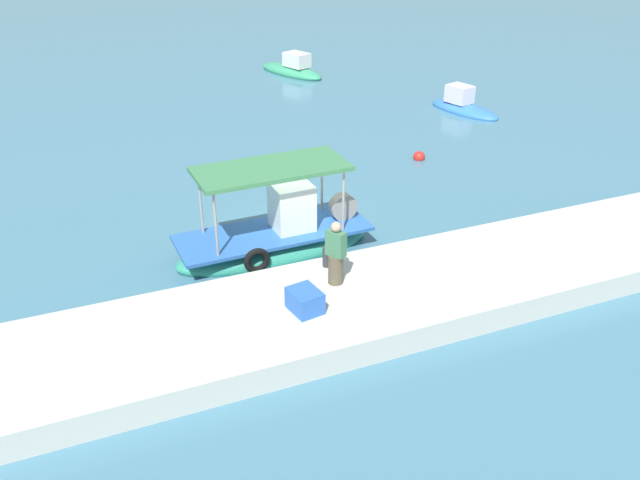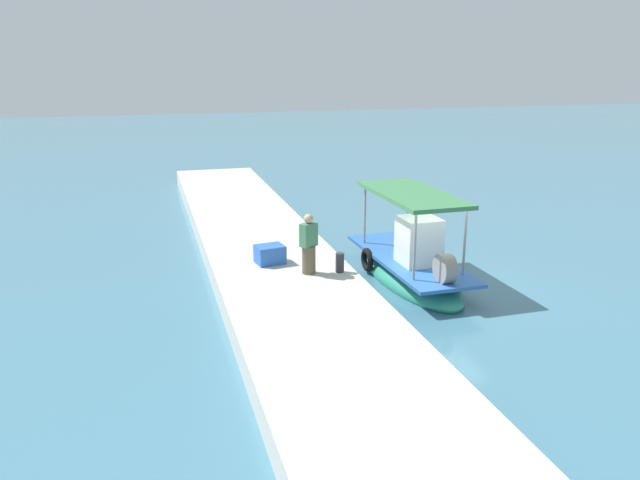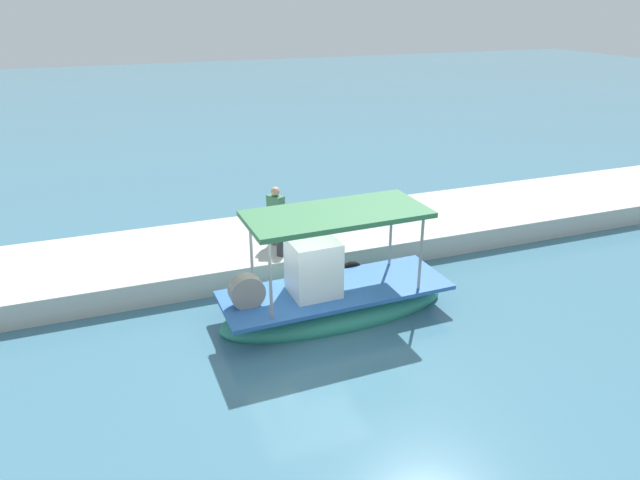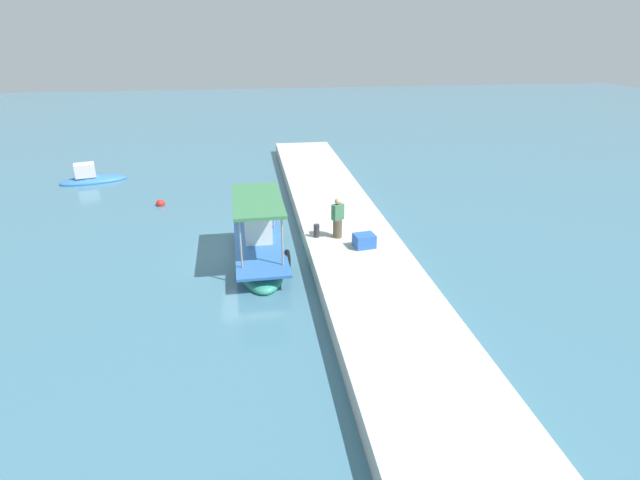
% 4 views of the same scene
% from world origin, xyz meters
% --- Properties ---
extents(ground_plane, '(120.00, 120.00, 0.00)m').
position_xyz_m(ground_plane, '(0.00, 0.00, 0.00)').
color(ground_plane, teal).
extents(dock_quay, '(36.00, 3.84, 0.67)m').
position_xyz_m(dock_quay, '(0.00, -4.30, 0.33)').
color(dock_quay, beige).
rests_on(dock_quay, ground_plane).
extents(main_fishing_boat, '(5.82, 2.17, 3.01)m').
position_xyz_m(main_fishing_boat, '(-0.85, -0.47, 0.48)').
color(main_fishing_boat, teal).
rests_on(main_fishing_boat, ground_plane).
extents(fisherman_near_bollard, '(0.51, 0.54, 1.68)m').
position_xyz_m(fisherman_near_bollard, '(-0.43, -3.69, 1.43)').
color(fisherman_near_bollard, brown).
rests_on(fisherman_near_bollard, dock_quay).
extents(mooring_bollard, '(0.24, 0.24, 0.55)m').
position_xyz_m(mooring_bollard, '(-0.29, -2.84, 0.94)').
color(mooring_bollard, '#2D2D33').
rests_on(mooring_bollard, dock_quay).
extents(cargo_crate, '(0.76, 0.89, 0.53)m').
position_xyz_m(cargo_crate, '(-1.59, -4.55, 0.93)').
color(cargo_crate, blue).
rests_on(cargo_crate, dock_quay).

